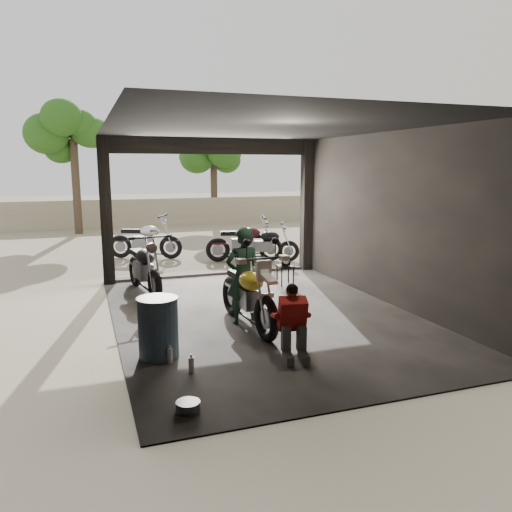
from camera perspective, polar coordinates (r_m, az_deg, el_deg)
ground at (r=8.74m, az=0.85°, el=-6.89°), size 80.00×80.00×0.00m
garage at (r=8.96m, az=-0.34°, el=1.93°), size 7.00×7.13×3.20m
boundary_wall at (r=22.11m, az=-11.85°, el=4.89°), size 18.00×0.30×1.20m
tree_left at (r=20.38m, az=-20.24°, el=13.59°), size 2.20×2.20×5.60m
tree_right at (r=22.58m, az=-4.90°, el=12.69°), size 2.20×2.20×5.00m
main_bike at (r=7.98m, az=-0.94°, el=-3.83°), size 0.92×1.95×1.27m
left_bike at (r=10.32m, az=-12.69°, el=-0.86°), size 1.03×1.96×1.26m
outside_bike_a at (r=14.35m, az=-12.57°, el=2.16°), size 1.98×1.44×1.24m
outside_bike_b at (r=13.57m, az=-1.33°, el=1.95°), size 1.96×1.20×1.24m
outside_bike_c at (r=13.62m, az=1.08°, el=1.67°), size 1.74×1.31×1.09m
rider at (r=8.11m, az=-1.49°, el=-2.35°), size 0.61×0.42×1.61m
mechanic at (r=6.75m, az=4.35°, el=-7.79°), size 0.62×0.76×0.97m
stool at (r=10.82m, az=3.36°, el=-1.47°), size 0.32×0.32×0.45m
helmet at (r=10.78m, az=3.26°, el=-0.49°), size 0.26×0.27×0.23m
oil_drum at (r=6.91m, az=-11.11°, el=-8.12°), size 0.62×0.62×0.83m
sign_post at (r=11.99m, az=11.20°, el=5.69°), size 0.82×0.08×2.46m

